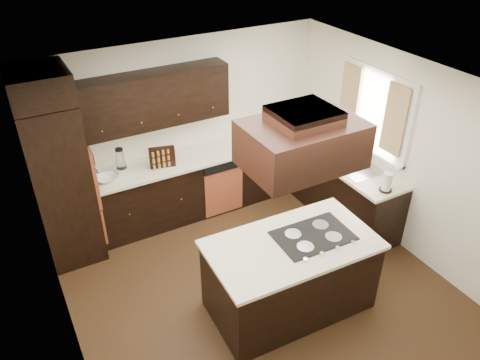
# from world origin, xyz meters

# --- Properties ---
(floor) EXTENTS (4.20, 4.20, 0.02)m
(floor) POSITION_xyz_m (0.00, 0.00, -0.01)
(floor) COLOR #4F341C
(floor) RESTS_ON ground
(ceiling) EXTENTS (4.20, 4.20, 0.02)m
(ceiling) POSITION_xyz_m (0.00, 0.00, 2.51)
(ceiling) COLOR white
(ceiling) RESTS_ON ground
(wall_back) EXTENTS (4.20, 0.02, 2.50)m
(wall_back) POSITION_xyz_m (0.00, 2.11, 1.25)
(wall_back) COLOR white
(wall_back) RESTS_ON ground
(wall_front) EXTENTS (4.20, 0.02, 2.50)m
(wall_front) POSITION_xyz_m (0.00, -2.11, 1.25)
(wall_front) COLOR white
(wall_front) RESTS_ON ground
(wall_left) EXTENTS (0.02, 4.20, 2.50)m
(wall_left) POSITION_xyz_m (-2.11, 0.00, 1.25)
(wall_left) COLOR white
(wall_left) RESTS_ON ground
(wall_right) EXTENTS (0.02, 4.20, 2.50)m
(wall_right) POSITION_xyz_m (2.11, 0.00, 1.25)
(wall_right) COLOR white
(wall_right) RESTS_ON ground
(oven_column) EXTENTS (0.65, 0.75, 2.12)m
(oven_column) POSITION_xyz_m (-1.78, 1.71, 1.06)
(oven_column) COLOR black
(oven_column) RESTS_ON floor
(wall_oven_face) EXTENTS (0.05, 0.62, 0.78)m
(wall_oven_face) POSITION_xyz_m (-1.43, 1.71, 1.12)
(wall_oven_face) COLOR #B05333
(wall_oven_face) RESTS_ON oven_column
(base_cabinets_back) EXTENTS (2.93, 0.60, 0.88)m
(base_cabinets_back) POSITION_xyz_m (0.03, 1.80, 0.44)
(base_cabinets_back) COLOR black
(base_cabinets_back) RESTS_ON floor
(base_cabinets_right) EXTENTS (0.60, 2.40, 0.88)m
(base_cabinets_right) POSITION_xyz_m (1.80, 0.90, 0.44)
(base_cabinets_right) COLOR black
(base_cabinets_right) RESTS_ON floor
(countertop_back) EXTENTS (2.93, 0.63, 0.04)m
(countertop_back) POSITION_xyz_m (0.03, 1.79, 0.90)
(countertop_back) COLOR #FAEECE
(countertop_back) RESTS_ON base_cabinets_back
(countertop_right) EXTENTS (0.63, 2.40, 0.04)m
(countertop_right) POSITION_xyz_m (1.79, 0.90, 0.90)
(countertop_right) COLOR #FAEECE
(countertop_right) RESTS_ON base_cabinets_right
(upper_cabinets) EXTENTS (2.00, 0.34, 0.72)m
(upper_cabinets) POSITION_xyz_m (-0.43, 1.93, 1.81)
(upper_cabinets) COLOR black
(upper_cabinets) RESTS_ON wall_back
(dishwasher_front) EXTENTS (0.60, 0.05, 0.72)m
(dishwasher_front) POSITION_xyz_m (0.33, 1.50, 0.40)
(dishwasher_front) COLOR #B05333
(dishwasher_front) RESTS_ON floor
(window_frame) EXTENTS (0.06, 1.32, 1.12)m
(window_frame) POSITION_xyz_m (2.07, 0.55, 1.65)
(window_frame) COLOR white
(window_frame) RESTS_ON wall_right
(window_pane) EXTENTS (0.00, 1.20, 1.00)m
(window_pane) POSITION_xyz_m (2.10, 0.55, 1.65)
(window_pane) COLOR white
(window_pane) RESTS_ON wall_right
(curtain_left) EXTENTS (0.02, 0.34, 0.90)m
(curtain_left) POSITION_xyz_m (2.01, 0.13, 1.70)
(curtain_left) COLOR beige
(curtain_left) RESTS_ON wall_right
(curtain_right) EXTENTS (0.02, 0.34, 0.90)m
(curtain_right) POSITION_xyz_m (2.01, 0.97, 1.70)
(curtain_right) COLOR beige
(curtain_right) RESTS_ON wall_right
(sink_rim) EXTENTS (0.52, 0.84, 0.01)m
(sink_rim) POSITION_xyz_m (1.80, 0.55, 0.92)
(sink_rim) COLOR silver
(sink_rim) RESTS_ON countertop_right
(island) EXTENTS (1.79, 1.02, 0.88)m
(island) POSITION_xyz_m (0.15, -0.45, 0.44)
(island) COLOR black
(island) RESTS_ON floor
(island_top) EXTENTS (1.85, 1.09, 0.04)m
(island_top) POSITION_xyz_m (0.15, -0.45, 0.90)
(island_top) COLOR #FAEECE
(island_top) RESTS_ON island
(cooktop) EXTENTS (0.85, 0.58, 0.01)m
(cooktop) POSITION_xyz_m (0.42, -0.46, 0.93)
(cooktop) COLOR black
(cooktop) RESTS_ON island_top
(range_hood) EXTENTS (1.05, 0.72, 0.42)m
(range_hood) POSITION_xyz_m (0.10, -0.55, 2.16)
(range_hood) COLOR black
(range_hood) RESTS_ON ceiling
(hood_duct) EXTENTS (0.55, 0.50, 0.13)m
(hood_duct) POSITION_xyz_m (0.10, -0.55, 2.44)
(hood_duct) COLOR black
(hood_duct) RESTS_ON ceiling
(blender_base) EXTENTS (0.15, 0.15, 0.10)m
(blender_base) POSITION_xyz_m (-1.01, 1.79, 0.97)
(blender_base) COLOR silver
(blender_base) RESTS_ON countertop_back
(blender_pitcher) EXTENTS (0.13, 0.13, 0.26)m
(blender_pitcher) POSITION_xyz_m (-1.01, 1.79, 1.15)
(blender_pitcher) COLOR silver
(blender_pitcher) RESTS_ON blender_base
(spice_rack) EXTENTS (0.35, 0.17, 0.28)m
(spice_rack) POSITION_xyz_m (-0.46, 1.73, 1.06)
(spice_rack) COLOR black
(spice_rack) RESTS_ON countertop_back
(mixing_bowl) EXTENTS (0.29, 0.29, 0.06)m
(mixing_bowl) POSITION_xyz_m (-1.23, 1.74, 0.95)
(mixing_bowl) COLOR white
(mixing_bowl) RESTS_ON countertop_back
(soap_bottle) EXTENTS (0.09, 0.09, 0.18)m
(soap_bottle) POSITION_xyz_m (1.71, 1.07, 1.01)
(soap_bottle) COLOR white
(soap_bottle) RESTS_ON countertop_right
(paper_towel) EXTENTS (0.15, 0.15, 0.26)m
(paper_towel) POSITION_xyz_m (1.74, -0.17, 1.05)
(paper_towel) COLOR white
(paper_towel) RESTS_ON countertop_right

